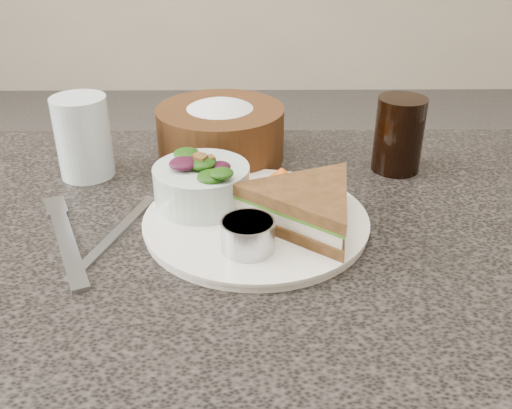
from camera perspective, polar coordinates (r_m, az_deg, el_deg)
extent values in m
cylinder|color=silver|center=(0.70, 0.00, -1.72)|extent=(0.27, 0.27, 0.01)
cylinder|color=#A7AAB0|center=(0.63, -0.81, -3.11)|extent=(0.08, 0.08, 0.04)
cone|color=#FF6411|center=(0.78, 2.58, 2.84)|extent=(0.06, 0.06, 0.03)
cube|color=#9CA2AB|center=(0.70, -18.37, -3.72)|extent=(0.10, 0.19, 0.01)
cube|color=#9C9DA1|center=(0.70, -13.95, -3.00)|extent=(0.07, 0.20, 0.00)
cylinder|color=silver|center=(0.85, -16.89, 6.47)|extent=(0.09, 0.09, 0.12)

